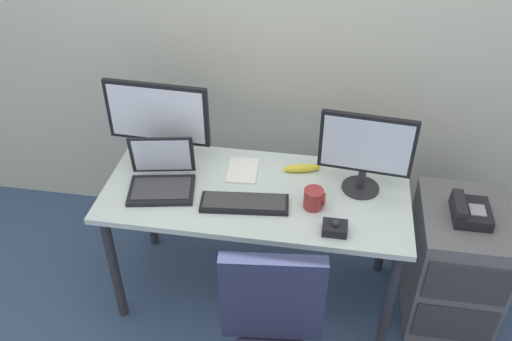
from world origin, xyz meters
name	(u,v)px	position (x,y,z in m)	size (l,w,h in m)	color
ground_plane	(256,289)	(0.00, 0.00, 0.00)	(8.00, 8.00, 0.00)	#354967
back_wall	(278,1)	(0.00, 0.68, 1.40)	(6.00, 0.10, 2.80)	beige
desk	(256,203)	(0.00, 0.00, 0.63)	(1.47, 0.66, 0.71)	silver
file_cabinet	(453,265)	(1.01, 0.03, 0.34)	(0.42, 0.53, 0.67)	#5F5D5E
desk_phone	(470,211)	(1.00, 0.01, 0.71)	(0.17, 0.20, 0.09)	black
monitor_main	(158,118)	(-0.52, 0.17, 0.97)	(0.52, 0.18, 0.44)	#262628
monitor_side	(366,150)	(0.50, 0.09, 0.94)	(0.43, 0.18, 0.41)	#262628
keyboard	(244,203)	(-0.04, -0.12, 0.73)	(0.42, 0.18, 0.03)	black
laptop	(162,177)	(-0.45, -0.04, 0.77)	(0.35, 0.31, 0.24)	black
trackball_mouse	(335,228)	(0.39, -0.23, 0.74)	(0.11, 0.09, 0.07)	black
coffee_mug	(314,199)	(0.28, -0.08, 0.76)	(0.10, 0.09, 0.10)	maroon
paper_notepad	(243,171)	(-0.09, 0.14, 0.72)	(0.15, 0.21, 0.01)	white
banana	(302,168)	(0.20, 0.19, 0.73)	(0.19, 0.04, 0.04)	yellow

